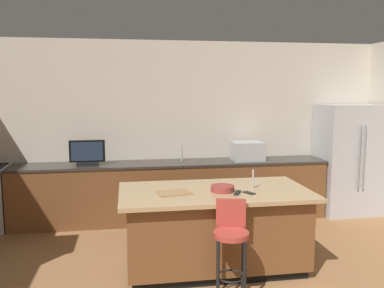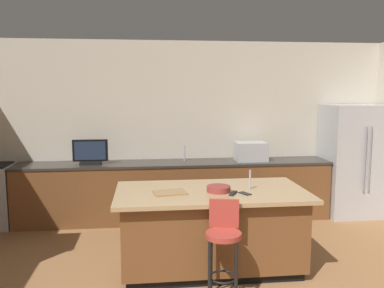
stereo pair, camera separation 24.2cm
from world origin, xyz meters
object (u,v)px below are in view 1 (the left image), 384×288
kitchen_island (215,228)px  cell_phone (249,193)px  bar_stool_center (231,241)px  tv_remote (237,193)px  refrigerator (348,159)px  tv_monitor (87,154)px  microwave (247,151)px  fruit_bowl (222,189)px  cutting_board (174,193)px

kitchen_island → cell_phone: size_ratio=14.05×
bar_stool_center → tv_remote: bearing=80.8°
refrigerator → cell_phone: refrigerator is taller
tv_remote → tv_monitor: bearing=160.5°
microwave → fruit_bowl: bearing=-114.6°
tv_remote → cutting_board: bearing=-161.3°
microwave → cell_phone: bearing=-106.4°
tv_remote → cell_phone: bearing=29.7°
cell_phone → tv_remote: bearing=155.2°
microwave → cell_phone: 2.05m
kitchen_island → refrigerator: 3.14m
refrigerator → cutting_board: size_ratio=5.17×
fruit_bowl → cell_phone: bearing=-24.0°
kitchen_island → cutting_board: size_ratio=6.14×
microwave → refrigerator: bearing=-1.9°
kitchen_island → refrigerator: bearing=33.4°
microwave → cell_phone: size_ratio=3.20×
kitchen_island → cutting_board: 0.65m
cell_phone → cutting_board: bearing=145.9°
refrigerator → bar_stool_center: 3.56m
cell_phone → microwave: bearing=47.3°
microwave → tv_monitor: bearing=-178.8°
refrigerator → cutting_board: bearing=-149.6°
cell_phone → tv_remote: 0.13m
refrigerator → fruit_bowl: refrigerator is taller
bar_stool_center → cell_phone: bearing=69.4°
microwave → fruit_bowl: (-0.84, -1.84, -0.12)m
cutting_board → cell_phone: bearing=-7.7°
bar_stool_center → tv_remote: size_ratio=5.64×
microwave → cutting_board: (-1.38, -1.85, -0.14)m
tv_remote → cutting_board: (-0.67, 0.11, -0.00)m
tv_monitor → tv_remote: (1.74, -1.91, -0.17)m
bar_stool_center → tv_monitor: bearing=134.9°
kitchen_island → cell_phone: bearing=-29.7°
refrigerator → tv_monitor: (-4.13, 0.00, 0.19)m
tv_monitor → microwave: bearing=1.2°
refrigerator → bar_stool_center: bearing=-137.1°
kitchen_island → microwave: size_ratio=4.39×
cell_phone → tv_remote: size_ratio=0.88×
kitchen_island → bar_stool_center: bar_stool_center is taller
tv_monitor → cutting_board: tv_monitor is taller
kitchen_island → bar_stool_center: 0.71m
refrigerator → tv_remote: 3.06m
refrigerator → microwave: (-1.69, 0.06, 0.17)m
microwave → cutting_board: size_ratio=1.40×
tv_remote → microwave: bearing=98.4°
cell_phone → tv_remote: tv_remote is taller
cell_phone → tv_monitor: bearing=108.0°
kitchen_island → fruit_bowl: bearing=-46.5°
tv_monitor → fruit_bowl: tv_monitor is taller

